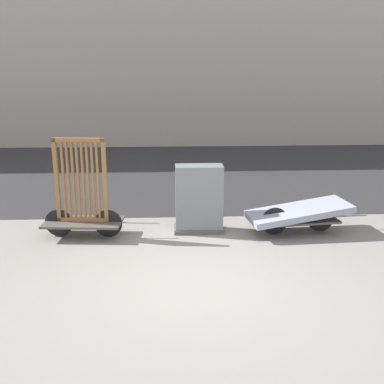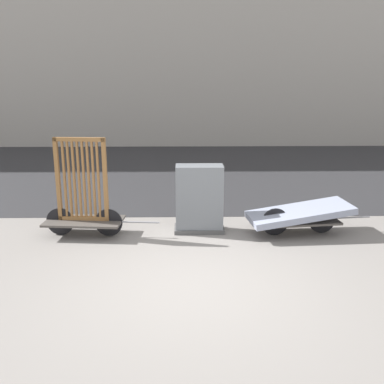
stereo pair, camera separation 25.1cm
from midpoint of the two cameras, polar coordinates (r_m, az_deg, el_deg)
The scene contains 5 objects.
ground_plane at distance 6.53m, azimuth -0.20°, elevation -11.76°, with size 60.00×60.00×0.00m, color gray.
road_strip at distance 13.89m, azimuth -1.69°, elevation 2.76°, with size 56.00×9.25×0.01m.
bike_cart_with_bedframe at distance 8.42m, azimuth -14.54°, elevation -1.56°, with size 2.13×0.83×1.83m.
bike_cart_with_mattress at distance 8.61m, azimuth 12.56°, elevation -2.68°, with size 2.38×1.06×0.59m.
utility_cabinet at distance 8.44m, azimuth 0.04°, elevation -1.14°, with size 0.94×0.48×1.28m.
Camera 1 is at (-0.39, -5.82, 2.94)m, focal length 42.00 mm.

